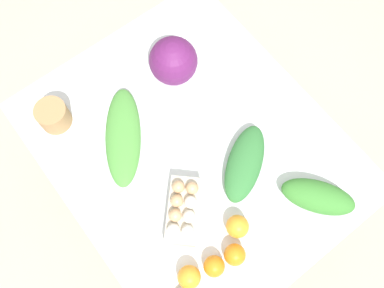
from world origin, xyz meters
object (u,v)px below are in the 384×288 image
object	(u,v)px
egg_carton	(183,210)
greens_bunch_beet_tops	(318,197)
orange_4	(237,226)
paper_bag	(53,116)
greens_bunch_scallion	(123,136)
orange_1	(235,255)
orange_3	(214,266)
orange_2	(189,277)
greens_bunch_dandelion	(245,163)
cabbage_purple	(173,61)

from	to	relation	value
egg_carton	greens_bunch_beet_tops	size ratio (longest dim) A/B	0.93
orange_4	greens_bunch_beet_tops	bearing A→B (deg)	72.14
paper_bag	greens_bunch_scallion	distance (m)	0.27
greens_bunch_beet_tops	orange_1	bearing A→B (deg)	-94.18
egg_carton	orange_4	bearing A→B (deg)	79.29
greens_bunch_beet_tops	orange_4	xyz separation A→B (m)	(-0.09, -0.28, -0.00)
egg_carton	greens_bunch_scallion	size ratio (longest dim) A/B	0.62
paper_bag	orange_4	bearing A→B (deg)	20.99
egg_carton	orange_3	bearing A→B (deg)	34.96
paper_bag	greens_bunch_scallion	bearing A→B (deg)	36.14
orange_2	greens_bunch_dandelion	bearing A→B (deg)	115.41
paper_bag	orange_4	size ratio (longest dim) A/B	1.48
egg_carton	greens_bunch_dandelion	xyz separation A→B (m)	(-0.00, 0.27, -0.01)
orange_2	orange_4	distance (m)	0.23
orange_4	paper_bag	bearing A→B (deg)	-159.01
egg_carton	orange_4	distance (m)	0.19
cabbage_purple	orange_3	world-z (taller)	cabbage_purple
greens_bunch_scallion	orange_1	distance (m)	0.57
orange_3	paper_bag	bearing A→B (deg)	-170.12
orange_2	orange_3	size ratio (longest dim) A/B	1.08
orange_3	orange_4	distance (m)	0.15
cabbage_purple	paper_bag	world-z (taller)	cabbage_purple
greens_bunch_scallion	orange_3	size ratio (longest dim) A/B	5.40
greens_bunch_scallion	cabbage_purple	bearing A→B (deg)	109.24
greens_bunch_dandelion	orange_4	bearing A→B (deg)	-46.33
orange_1	orange_4	distance (m)	0.09
egg_carton	greens_bunch_dandelion	size ratio (longest dim) A/B	0.80
cabbage_purple	orange_3	bearing A→B (deg)	-26.74
paper_bag	greens_bunch_beet_tops	xyz separation A→B (m)	(0.81, 0.56, -0.00)
greens_bunch_dandelion	orange_3	distance (m)	0.37
greens_bunch_dandelion	orange_2	xyz separation A→B (m)	(0.18, -0.39, 0.00)
cabbage_purple	egg_carton	distance (m)	0.55
orange_2	paper_bag	bearing A→B (deg)	-176.22
greens_bunch_dandelion	greens_bunch_beet_tops	xyz separation A→B (m)	(0.25, 0.12, 0.01)
paper_bag	orange_4	world-z (taller)	paper_bag
orange_2	orange_4	bearing A→B (deg)	97.43
cabbage_purple	paper_bag	distance (m)	0.48
paper_bag	orange_2	world-z (taller)	paper_bag
greens_bunch_scallion	orange_2	distance (m)	0.54
paper_bag	greens_bunch_dandelion	xyz separation A→B (m)	(0.56, 0.44, -0.01)
greens_bunch_scallion	orange_3	xyz separation A→B (m)	(0.56, -0.02, 0.00)
orange_2	egg_carton	bearing A→B (deg)	147.86
egg_carton	orange_3	world-z (taller)	egg_carton
cabbage_purple	greens_bunch_dandelion	bearing A→B (deg)	-3.83
egg_carton	orange_3	size ratio (longest dim) A/B	3.36
greens_bunch_beet_tops	egg_carton	bearing A→B (deg)	-121.85
orange_4	orange_3	bearing A→B (deg)	-69.77
greens_bunch_scallion	orange_2	bearing A→B (deg)	-11.45
egg_carton	orange_1	xyz separation A→B (m)	(0.22, 0.05, -0.01)
orange_3	orange_1	bearing A→B (deg)	80.20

